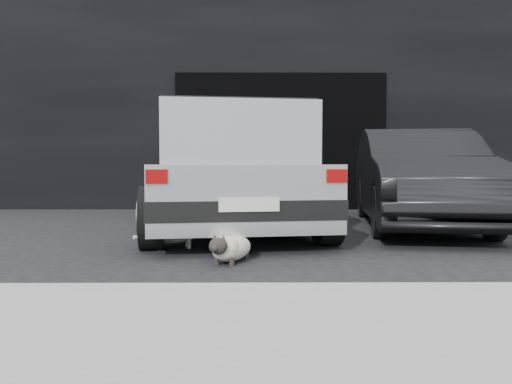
{
  "coord_description": "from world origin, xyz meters",
  "views": [
    {
      "loc": [
        0.46,
        -5.58,
        0.86
      ],
      "look_at": [
        0.5,
        -0.69,
        0.59
      ],
      "focal_mm": 35.0,
      "sensor_mm": 36.0,
      "label": 1
    }
  ],
  "objects_px": {
    "second_car": "(418,178)",
    "cat_siamese": "(230,248)",
    "cat_white": "(177,232)",
    "silver_hatchback": "(229,165)"
  },
  "relations": [
    {
      "from": "second_car",
      "to": "cat_siamese",
      "type": "xyz_separation_m",
      "value": [
        -2.49,
        -2.51,
        -0.55
      ]
    },
    {
      "from": "cat_siamese",
      "to": "cat_white",
      "type": "xyz_separation_m",
      "value": [
        -0.58,
        0.78,
        0.04
      ]
    },
    {
      "from": "cat_white",
      "to": "cat_siamese",
      "type": "bearing_deg",
      "value": 21.35
    },
    {
      "from": "silver_hatchback",
      "to": "second_car",
      "type": "height_order",
      "value": "silver_hatchback"
    },
    {
      "from": "second_car",
      "to": "cat_siamese",
      "type": "height_order",
      "value": "second_car"
    },
    {
      "from": "silver_hatchback",
      "to": "cat_siamese",
      "type": "height_order",
      "value": "silver_hatchback"
    },
    {
      "from": "silver_hatchback",
      "to": "second_car",
      "type": "xyz_separation_m",
      "value": [
        2.59,
        0.3,
        -0.18
      ]
    },
    {
      "from": "silver_hatchback",
      "to": "cat_white",
      "type": "xyz_separation_m",
      "value": [
        -0.47,
        -1.43,
        -0.68
      ]
    },
    {
      "from": "second_car",
      "to": "silver_hatchback",
      "type": "bearing_deg",
      "value": -165.38
    },
    {
      "from": "second_car",
      "to": "cat_white",
      "type": "bearing_deg",
      "value": -142.52
    }
  ]
}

